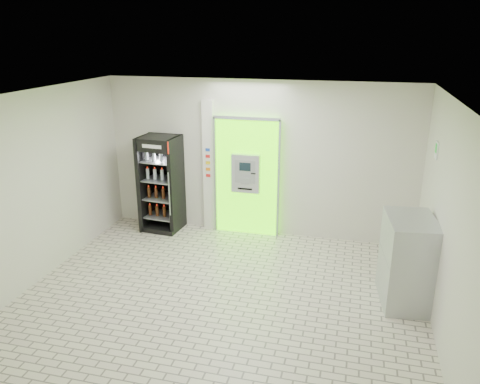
% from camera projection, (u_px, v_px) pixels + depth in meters
% --- Properties ---
extents(ground, '(6.00, 6.00, 0.00)m').
position_uv_depth(ground, '(222.00, 295.00, 7.16)').
color(ground, '#C3B3A1').
rests_on(ground, ground).
extents(room_shell, '(6.00, 6.00, 6.00)m').
position_uv_depth(room_shell, '(221.00, 180.00, 6.56)').
color(room_shell, beige).
rests_on(room_shell, ground).
extents(atm_assembly, '(1.30, 0.24, 2.33)m').
position_uv_depth(atm_assembly, '(247.00, 176.00, 9.04)').
color(atm_assembly, '#4CE700').
rests_on(atm_assembly, ground).
extents(pillar, '(0.22, 0.11, 2.60)m').
position_uv_depth(pillar, '(209.00, 166.00, 9.21)').
color(pillar, silver).
rests_on(pillar, ground).
extents(beverage_cooler, '(0.77, 0.72, 1.91)m').
position_uv_depth(beverage_cooler, '(162.00, 185.00, 9.30)').
color(beverage_cooler, black).
rests_on(beverage_cooler, ground).
extents(steel_cabinet, '(0.77, 1.06, 1.32)m').
position_uv_depth(steel_cabinet, '(407.00, 261.00, 6.78)').
color(steel_cabinet, '#ACAEB4').
rests_on(steel_cabinet, ground).
extents(exit_sign, '(0.02, 0.22, 0.26)m').
position_uv_depth(exit_sign, '(437.00, 150.00, 7.05)').
color(exit_sign, white).
rests_on(exit_sign, room_shell).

